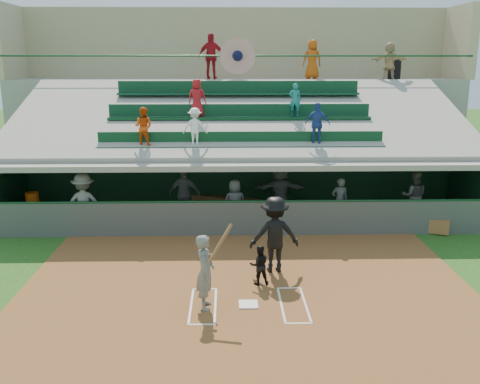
{
  "coord_description": "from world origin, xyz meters",
  "views": [
    {
      "loc": [
        -0.46,
        -11.14,
        5.41
      ],
      "look_at": [
        -0.1,
        3.5,
        1.8
      ],
      "focal_mm": 40.0,
      "sensor_mm": 36.0,
      "label": 1
    }
  ],
  "objects_px": {
    "white_table": "(36,214)",
    "trash_bin": "(394,69)",
    "catcher": "(259,265)",
    "water_cooler": "(32,199)",
    "home_plate": "(248,304)",
    "batter_at_plate": "(205,271)"
  },
  "relations": [
    {
      "from": "catcher",
      "to": "batter_at_plate",
      "type": "bearing_deg",
      "value": 38.18
    },
    {
      "from": "white_table",
      "to": "water_cooler",
      "type": "bearing_deg",
      "value": -142.72
    },
    {
      "from": "home_plate",
      "to": "water_cooler",
      "type": "height_order",
      "value": "water_cooler"
    },
    {
      "from": "catcher",
      "to": "home_plate",
      "type": "bearing_deg",
      "value": 68.36
    },
    {
      "from": "catcher",
      "to": "white_table",
      "type": "distance_m",
      "value": 8.96
    },
    {
      "from": "trash_bin",
      "to": "water_cooler",
      "type": "bearing_deg",
      "value": -154.3
    },
    {
      "from": "home_plate",
      "to": "catcher",
      "type": "xyz_separation_m",
      "value": [
        0.31,
        1.17,
        0.48
      ]
    },
    {
      "from": "trash_bin",
      "to": "white_table",
      "type": "bearing_deg",
      "value": -154.37
    },
    {
      "from": "catcher",
      "to": "water_cooler",
      "type": "height_order",
      "value": "water_cooler"
    },
    {
      "from": "batter_at_plate",
      "to": "white_table",
      "type": "distance_m",
      "value": 8.87
    },
    {
      "from": "home_plate",
      "to": "water_cooler",
      "type": "relative_size",
      "value": 1.0
    },
    {
      "from": "home_plate",
      "to": "white_table",
      "type": "height_order",
      "value": "white_table"
    },
    {
      "from": "water_cooler",
      "to": "home_plate",
      "type": "bearing_deg",
      "value": -42.22
    },
    {
      "from": "catcher",
      "to": "water_cooler",
      "type": "xyz_separation_m",
      "value": [
        -7.33,
        5.2,
        0.38
      ]
    },
    {
      "from": "white_table",
      "to": "trash_bin",
      "type": "height_order",
      "value": "trash_bin"
    },
    {
      "from": "home_plate",
      "to": "white_table",
      "type": "relative_size",
      "value": 0.58
    },
    {
      "from": "white_table",
      "to": "catcher",
      "type": "bearing_deg",
      "value": -36.88
    },
    {
      "from": "home_plate",
      "to": "trash_bin",
      "type": "height_order",
      "value": "trash_bin"
    },
    {
      "from": "white_table",
      "to": "trash_bin",
      "type": "xyz_separation_m",
      "value": [
        13.98,
        6.71,
        4.66
      ]
    },
    {
      "from": "catcher",
      "to": "white_table",
      "type": "height_order",
      "value": "catcher"
    },
    {
      "from": "trash_bin",
      "to": "catcher",
      "type": "bearing_deg",
      "value": -119.32
    },
    {
      "from": "home_plate",
      "to": "catcher",
      "type": "bearing_deg",
      "value": 75.03
    }
  ]
}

